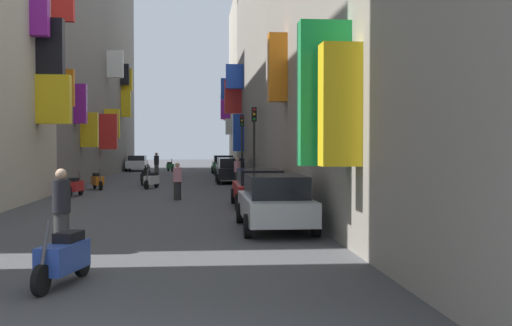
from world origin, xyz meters
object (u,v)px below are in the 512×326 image
Objects in this scene: pedestrian_crossing at (237,172)px; parked_car_red at (259,187)px; parked_car_grey at (228,167)px; scooter_green at (170,166)px; pedestrian_mid_street at (157,164)px; parked_car_white at (137,163)px; scooter_red at (75,186)px; parked_car_green at (223,164)px; scooter_orange at (98,181)px; pedestrian_near_right at (61,211)px; traffic_light_far_corner at (254,134)px; scooter_white at (152,180)px; parked_car_black at (231,170)px; scooter_black at (147,177)px; traffic_light_near_corner at (242,136)px; parked_car_silver at (275,201)px; pedestrian_near_left at (177,181)px; scooter_blue at (63,257)px.

parked_car_red is at bearing -89.69° from pedestrian_crossing.
parked_car_grey reaches higher than scooter_green.
pedestrian_mid_street is (-5.36, 12.21, 0.08)m from pedestrian_crossing.
scooter_red is at bearing -89.90° from parked_car_white.
pedestrian_crossing is 13.33m from pedestrian_mid_street.
scooter_orange is (-7.35, -18.49, -0.32)m from parked_car_green.
scooter_green is at bearing 89.51° from pedestrian_near_right.
scooter_orange is 0.42× the size of traffic_light_far_corner.
parked_car_green is 18.63m from scooter_white.
parked_car_green is at bearing 89.73° from parked_car_black.
pedestrian_near_right is at bearing -89.75° from scooter_black.
parked_car_red is at bearing -76.99° from parked_car_white.
scooter_black is at bearing -141.77° from traffic_light_near_corner.
parked_car_white reaches higher than scooter_white.
parked_car_silver is 2.68× the size of pedestrian_crossing.
parked_car_black is 0.98× the size of traffic_light_near_corner.
parked_car_grey is 19.62m from pedestrian_near_left.
traffic_light_near_corner reaches higher than parked_car_grey.
scooter_blue is (0.33, -45.08, 0.00)m from scooter_green.
pedestrian_near_right is at bearing -101.94° from traffic_light_near_corner.
traffic_light_near_corner is at bearing 90.22° from traffic_light_far_corner.
scooter_red is 1.03× the size of scooter_white.
pedestrian_mid_street is at bearing 112.51° from traffic_light_far_corner.
parked_car_silver is at bearing -93.15° from traffic_light_far_corner.
parked_car_grey reaches higher than parked_car_red.
parked_car_black is 2.39× the size of scooter_green.
parked_car_black is at bearing -68.33° from parked_car_white.
scooter_orange is 1.02× the size of pedestrian_mid_street.
parked_car_grey is 7.72m from parked_car_black.
scooter_black is 2.91m from scooter_white.
pedestrian_crossing is at bearing 89.59° from parked_car_silver.
scooter_white is (-4.57, -18.05, -0.32)m from parked_car_green.
scooter_red is at bearing -155.93° from traffic_light_far_corner.
parked_car_black is 2.69× the size of pedestrian_near_left.
pedestrian_near_right reaches higher than scooter_black.
parked_car_grey is 13.17m from scooter_white.
pedestrian_crossing reaches higher than scooter_blue.
traffic_light_far_corner is at bearing 72.80° from pedestrian_near_right.
parked_car_black is at bearing 99.22° from traffic_light_far_corner.
scooter_white is 1.02× the size of pedestrian_near_right.
parked_car_white is (-7.67, 40.34, -0.03)m from parked_car_silver.
parked_car_black is 2.57× the size of pedestrian_crossing.
parked_car_grey is 2.33× the size of scooter_white.
scooter_white is at bearing -80.43° from scooter_black.
parked_car_silver reaches higher than parked_car_white.
parked_car_green is at bearing -36.51° from parked_car_white.
traffic_light_far_corner is at bearing 76.76° from scooter_blue.
parked_car_grey is 0.99× the size of traffic_light_near_corner.
parked_car_green is at bearing 83.29° from pedestrian_near_left.
pedestrian_crossing is (7.75, 6.26, 0.36)m from scooter_red.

